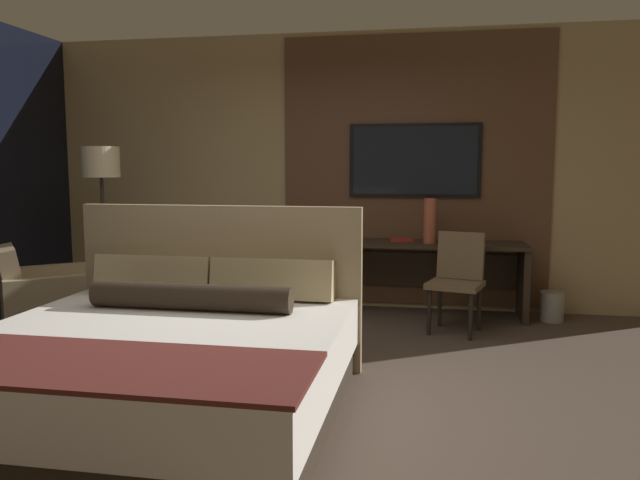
% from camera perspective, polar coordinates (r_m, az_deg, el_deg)
% --- Properties ---
extents(ground_plane, '(16.00, 16.00, 0.00)m').
position_cam_1_polar(ground_plane, '(4.21, -4.75, -13.46)').
color(ground_plane, '#4C3D33').
extents(wall_back_tv_panel, '(7.20, 0.09, 2.80)m').
position_cam_1_polar(wall_back_tv_panel, '(6.47, 2.26, 6.29)').
color(wall_back_tv_panel, tan).
rests_on(wall_back_tv_panel, ground_plane).
extents(bed, '(2.08, 2.12, 1.17)m').
position_cam_1_polar(bed, '(3.83, -13.88, -10.70)').
color(bed, '#33281E').
rests_on(bed, ground_plane).
extents(desk, '(2.16, 0.55, 0.72)m').
position_cam_1_polar(desk, '(6.19, 8.40, -2.11)').
color(desk, '#2D2319').
rests_on(desk, ground_plane).
extents(tv, '(1.30, 0.04, 0.73)m').
position_cam_1_polar(tv, '(6.34, 8.63, 7.20)').
color(tv, black).
extents(desk_chair, '(0.54, 0.54, 0.88)m').
position_cam_1_polar(desk_chair, '(5.62, 12.49, -2.97)').
color(desk_chair, brown).
rests_on(desk_chair, ground_plane).
extents(armchair_by_window, '(1.05, 1.05, 0.81)m').
position_cam_1_polar(armchair_by_window, '(5.74, -23.70, -5.61)').
color(armchair_by_window, '#998460').
rests_on(armchair_by_window, ground_plane).
extents(floor_lamp, '(0.34, 0.34, 1.63)m').
position_cam_1_polar(floor_lamp, '(6.13, -19.35, 5.56)').
color(floor_lamp, '#282623').
rests_on(floor_lamp, ground_plane).
extents(vase_tall, '(0.12, 0.12, 0.43)m').
position_cam_1_polar(vase_tall, '(6.03, 10.01, 1.74)').
color(vase_tall, '#B2563D').
rests_on(vase_tall, desk).
extents(vase_short, '(0.12, 0.12, 0.23)m').
position_cam_1_polar(vase_short, '(6.26, 0.30, 1.13)').
color(vase_short, '#846647').
rests_on(vase_short, desk).
extents(book, '(0.25, 0.19, 0.03)m').
position_cam_1_polar(book, '(6.16, 7.44, 0.03)').
color(book, maroon).
rests_on(book, desk).
extents(waste_bin, '(0.22, 0.22, 0.28)m').
position_cam_1_polar(waste_bin, '(6.29, 20.43, -5.71)').
color(waste_bin, gray).
rests_on(waste_bin, ground_plane).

